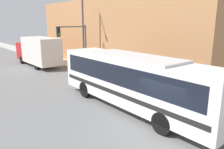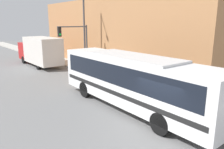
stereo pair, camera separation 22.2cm
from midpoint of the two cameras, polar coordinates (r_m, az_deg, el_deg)
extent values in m
plane|color=slate|center=(10.51, 11.35, -15.42)|extent=(120.00, 120.00, 0.00)
cube|color=#B7B2A8|center=(29.19, -12.57, 3.42)|extent=(2.42, 70.00, 0.18)
cube|color=#B27A4C|center=(25.88, 2.16, 10.72)|extent=(6.00, 25.26, 7.58)
cube|color=white|center=(12.75, 5.63, -1.42)|extent=(2.74, 11.37, 2.62)
cube|color=black|center=(12.64, 5.68, 0.65)|extent=(2.76, 10.47, 1.11)
cube|color=black|center=(12.91, 5.57, -3.89)|extent=(2.77, 10.92, 0.24)
cube|color=silver|center=(12.47, 5.78, 4.63)|extent=(2.41, 6.28, 0.16)
cylinder|color=black|center=(16.32, -0.21, -2.50)|extent=(0.31, 1.09, 1.08)
cylinder|color=black|center=(15.15, -6.65, -3.86)|extent=(0.31, 1.09, 1.08)
cylinder|color=black|center=(12.08, 19.65, -9.19)|extent=(0.31, 1.09, 1.08)
cylinder|color=black|center=(10.45, 13.12, -12.35)|extent=(0.31, 1.09, 1.08)
cube|color=silver|center=(26.28, -17.44, 6.03)|extent=(2.43, 5.84, 2.90)
cube|color=#B21919|center=(30.10, -20.36, 5.88)|extent=(2.30, 2.27, 2.07)
cylinder|color=black|center=(29.53, -21.87, 3.59)|extent=(0.25, 0.90, 0.90)
cylinder|color=black|center=(25.11, -18.49, 2.27)|extent=(0.25, 0.90, 0.90)
cylinder|color=red|center=(17.00, 9.15, -2.18)|extent=(0.23, 0.23, 0.63)
sphere|color=red|center=(16.90, 9.20, -0.93)|extent=(0.22, 0.22, 0.22)
cylinder|color=red|center=(16.91, 9.47, -2.16)|extent=(0.10, 0.14, 0.10)
cylinder|color=#47474C|center=(22.98, -6.31, 7.00)|extent=(0.16, 0.16, 4.58)
cylinder|color=#47474C|center=(22.00, -10.02, 12.19)|extent=(3.20, 0.11, 0.11)
cube|color=black|center=(21.36, -13.28, 10.80)|extent=(0.30, 0.24, 0.90)
sphere|color=#19D83F|center=(21.24, -13.08, 10.19)|extent=(0.18, 0.18, 0.18)
cylinder|color=#47474C|center=(23.38, -6.95, 10.70)|extent=(0.18, 0.18, 7.51)
cylinder|color=slate|center=(21.73, -0.75, 1.67)|extent=(0.28, 0.28, 0.81)
cylinder|color=#B22D33|center=(21.59, -0.76, 3.60)|extent=(0.34, 0.34, 0.67)
sphere|color=tan|center=(21.52, -0.76, 4.77)|extent=(0.22, 0.22, 0.22)
camera|label=1|loc=(0.11, -89.59, 0.10)|focal=35.00mm
camera|label=2|loc=(0.11, 90.41, -0.10)|focal=35.00mm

